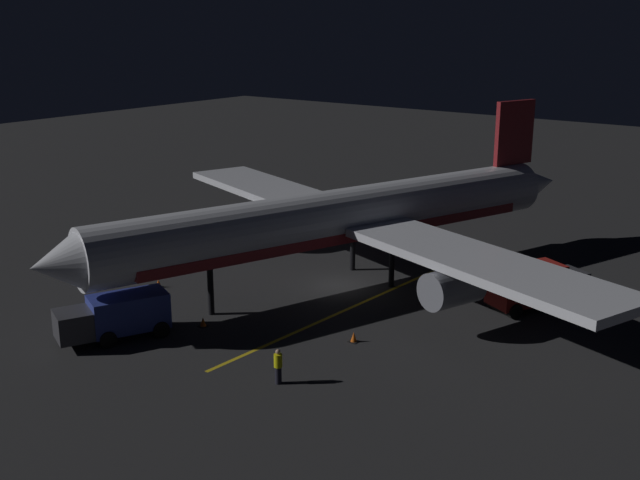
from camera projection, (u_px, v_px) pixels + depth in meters
name	position (u px, v px, depth m)	size (l,w,h in m)	color
ground_plane	(339.00, 287.00, 50.44)	(180.00, 180.00, 0.20)	#262627
apron_guide_stripe	(339.00, 313.00, 45.68)	(0.24, 20.61, 0.01)	gold
airliner	(347.00, 218.00, 49.56)	(39.13, 38.07, 10.93)	silver
baggage_truck	(118.00, 317.00, 41.82)	(4.32, 6.20, 2.38)	navy
catering_truck	(534.00, 286.00, 46.18)	(4.72, 6.46, 2.64)	maroon
ground_crew_worker	(278.00, 366.00, 36.68)	(0.40, 0.40, 1.74)	black
traffic_cone_near_left	(159.00, 284.00, 49.98)	(0.50, 0.50, 0.55)	#EA590F
traffic_cone_near_right	(354.00, 337.00, 41.58)	(0.50, 0.50, 0.55)	#EA590F
traffic_cone_under_wing	(203.00, 322.00, 43.65)	(0.50, 0.50, 0.55)	#EA590F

